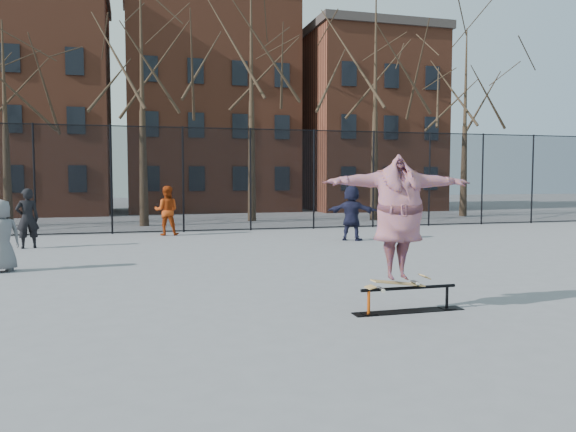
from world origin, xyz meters
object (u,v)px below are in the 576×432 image
object	(u,v)px
bystander_navy	(352,213)
skateboard	(398,284)
skate_rail	(409,302)
skater	(399,218)
bystander_grey	(2,236)
bystander_black	(27,218)
bystander_red	(167,211)

from	to	relation	value
bystander_navy	skateboard	bearing A→B (deg)	107.17
skate_rail	skater	world-z (taller)	skater
skater	bystander_navy	world-z (taller)	skater
bystander_grey	bystander_navy	size ratio (longest dim) A/B	0.88
skateboard	bystander_grey	xyz separation A→B (m)	(-6.75, 5.73, 0.35)
skateboard	bystander_navy	bearing A→B (deg)	72.21
skateboard	bystander_black	size ratio (longest dim) A/B	0.51
skater	bystander_red	xyz separation A→B (m)	(-2.78, 12.73, -0.58)
skater	bystander_black	distance (m)	12.22
bystander_red	bystander_grey	bearing A→B (deg)	69.69
skate_rail	bystander_red	world-z (taller)	bystander_red
bystander_black	skater	bearing A→B (deg)	107.48
skater	bystander_red	size ratio (longest dim) A/B	1.33
skate_rail	bystander_grey	distance (m)	9.02
bystander_black	bystander_navy	bearing A→B (deg)	159.42
bystander_navy	skate_rail	bearing A→B (deg)	108.21
bystander_black	skate_rail	bearing A→B (deg)	108.20
bystander_red	bystander_navy	world-z (taller)	bystander_navy
bystander_black	bystander_red	world-z (taller)	bystander_red
bystander_grey	bystander_red	distance (m)	8.05
bystander_grey	skateboard	bearing A→B (deg)	111.50
skate_rail	skater	distance (m)	1.33
skateboard	bystander_red	xyz separation A→B (m)	(-2.78, 12.73, 0.44)
bystander_black	bystander_navy	size ratio (longest dim) A/B	0.97
bystander_grey	bystander_navy	distance (m)	10.46
skate_rail	bystander_grey	world-z (taller)	bystander_grey
skateboard	bystander_navy	xyz separation A→B (m)	(3.03, 9.45, 0.46)
skate_rail	bystander_navy	distance (m)	9.89
bystander_red	skateboard	bearing A→B (deg)	111.53
skateboard	bystander_navy	distance (m)	9.93
skate_rail	bystander_black	size ratio (longest dim) A/B	1.03
skate_rail	bystander_navy	bearing A→B (deg)	73.25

